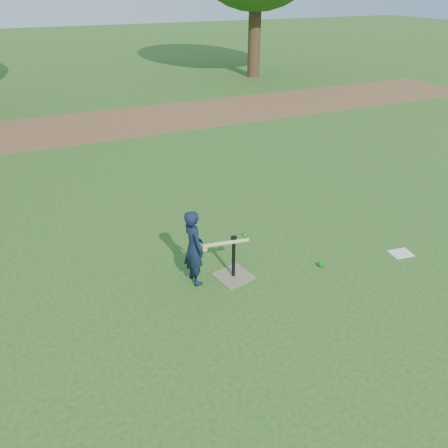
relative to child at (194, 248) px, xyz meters
name	(u,v)px	position (x,y,z in m)	size (l,w,h in m)	color
ground	(242,256)	(0.82, 0.26, -0.51)	(80.00, 80.00, 0.00)	#285116
dirt_strip	(122,122)	(0.82, 7.76, -0.51)	(24.00, 3.00, 0.01)	brown
child	(194,248)	(0.00, 0.00, 0.00)	(0.37, 0.25, 1.02)	black
wiffle_ball_ground	(321,264)	(1.69, -0.41, -0.47)	(0.08, 0.08, 0.08)	#0B820E
clipboard	(401,253)	(2.93, -0.62, -0.51)	(0.30, 0.23, 0.01)	white
batting_tee	(233,270)	(0.49, -0.13, -0.40)	(0.51, 0.51, 0.61)	#7D714F
swing_action	(228,242)	(0.40, -0.16, 0.07)	(0.63, 0.14, 0.13)	tan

